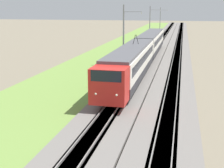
# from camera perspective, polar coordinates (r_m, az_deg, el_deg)

# --- Properties ---
(ballast_main) EXTENTS (240.00, 4.40, 0.30)m
(ballast_main) POSITION_cam_1_polar(r_m,az_deg,el_deg) (52.67, 6.83, 5.01)
(ballast_main) COLOR slate
(ballast_main) RESTS_ON ground
(ballast_adjacent) EXTENTS (240.00, 4.40, 0.30)m
(ballast_adjacent) POSITION_cam_1_polar(r_m,az_deg,el_deg) (52.41, 11.77, 4.77)
(ballast_adjacent) COLOR slate
(ballast_adjacent) RESTS_ON ground
(track_main) EXTENTS (240.00, 1.57, 0.45)m
(track_main) POSITION_cam_1_polar(r_m,az_deg,el_deg) (52.67, 6.83, 5.02)
(track_main) COLOR #4C4238
(track_main) RESTS_ON ground
(track_adjacent) EXTENTS (240.00, 1.57, 0.45)m
(track_adjacent) POSITION_cam_1_polar(r_m,az_deg,el_deg) (52.41, 11.77, 4.78)
(track_adjacent) COLOR #4C4238
(track_adjacent) RESTS_ON ground
(grass_verge) EXTENTS (240.00, 10.72, 0.12)m
(grass_verge) POSITION_cam_1_polar(r_m,az_deg,el_deg) (53.74, -0.20, 5.18)
(grass_verge) COLOR olive
(grass_verge) RESTS_ON ground
(passenger_train) EXTENTS (43.03, 2.90, 5.08)m
(passenger_train) POSITION_cam_1_polar(r_m,az_deg,el_deg) (43.87, 5.71, 6.22)
(passenger_train) COLOR red
(passenger_train) RESTS_ON ground
(catenary_mast_mid) EXTENTS (0.22, 2.56, 8.50)m
(catenary_mast_mid) POSITION_cam_1_polar(r_m,az_deg,el_deg) (42.85, 2.20, 8.80)
(catenary_mast_mid) COLOR slate
(catenary_mast_mid) RESTS_ON ground
(catenary_mast_far) EXTENTS (0.22, 2.56, 8.48)m
(catenary_mast_far) POSITION_cam_1_polar(r_m,az_deg,el_deg) (76.65, 6.98, 10.92)
(catenary_mast_far) COLOR slate
(catenary_mast_far) RESTS_ON ground
(catenary_mast_distant) EXTENTS (0.22, 2.56, 8.17)m
(catenary_mast_distant) POSITION_cam_1_polar(r_m,az_deg,el_deg) (110.68, 8.84, 11.65)
(catenary_mast_distant) COLOR slate
(catenary_mast_distant) RESTS_ON ground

